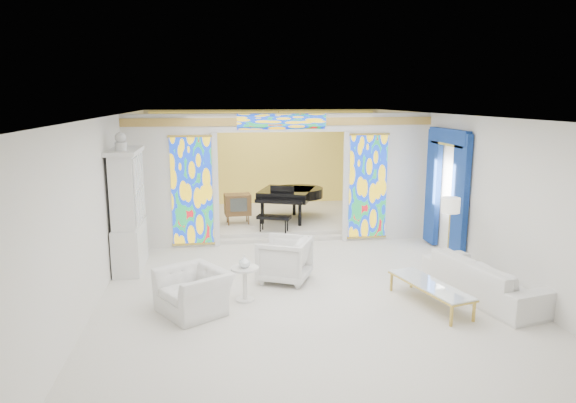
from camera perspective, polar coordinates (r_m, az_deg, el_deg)
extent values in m
plane|color=silver|center=(10.24, 0.79, -7.59)|extent=(12.00, 12.00, 0.00)
cube|color=white|center=(9.69, 0.83, 9.44)|extent=(7.00, 12.00, 0.02)
cube|color=silver|center=(15.74, -2.69, 4.70)|extent=(7.00, 0.02, 3.00)
cube|color=silver|center=(4.29, 14.12, -14.23)|extent=(7.00, 0.02, 3.00)
cube|color=silver|center=(9.92, -19.57, 0.10)|extent=(0.02, 12.00, 3.00)
cube|color=silver|center=(10.96, 19.19, 1.14)|extent=(0.02, 12.00, 3.00)
cube|color=silver|center=(11.74, -12.94, 2.13)|extent=(2.00, 0.18, 3.00)
cube|color=silver|center=(12.38, 10.82, 2.69)|extent=(2.00, 0.18, 3.00)
cube|color=silver|center=(11.67, -0.76, 8.79)|extent=(3.00, 0.18, 0.40)
cube|color=silver|center=(11.63, -8.02, 1.23)|extent=(0.12, 0.06, 2.60)
cube|color=silver|center=(12.03, 6.43, 1.60)|extent=(0.12, 0.06, 2.60)
cube|color=silver|center=(11.58, -0.69, 8.03)|extent=(3.24, 0.06, 0.12)
cube|color=tan|center=(11.57, -0.69, 8.87)|extent=(7.00, 0.05, 0.18)
cube|color=gold|center=(11.63, -10.63, 1.15)|extent=(0.90, 0.04, 2.40)
cube|color=gold|center=(12.16, 8.86, 1.65)|extent=(0.90, 0.04, 2.40)
cube|color=gold|center=(11.56, -0.68, 8.86)|extent=(2.00, 0.04, 0.34)
cube|color=silver|center=(14.12, -1.86, -1.88)|extent=(6.80, 3.80, 0.18)
cube|color=#F6DD55|center=(15.62, -2.64, 4.65)|extent=(6.70, 0.10, 2.90)
cylinder|color=gold|center=(13.69, -1.04, 8.13)|extent=(0.48, 0.48, 0.30)
cube|color=navy|center=(10.99, 18.55, 0.41)|extent=(0.12, 0.55, 2.60)
cube|color=navy|center=(12.14, 15.81, 1.57)|extent=(0.12, 0.55, 2.60)
cube|color=navy|center=(11.41, 17.47, 6.96)|extent=(0.14, 1.70, 0.30)
cube|color=#D8C64C|center=(11.43, 17.42, 6.11)|extent=(0.12, 1.50, 0.06)
cube|color=silver|center=(10.69, -17.11, -4.76)|extent=(0.50, 1.40, 0.90)
cube|color=silver|center=(10.44, -17.48, 1.32)|extent=(0.44, 1.30, 1.40)
cube|color=white|center=(10.40, -16.23, 1.36)|extent=(0.01, 1.20, 1.30)
cube|color=silver|center=(10.34, -17.72, 5.36)|extent=(0.56, 1.46, 0.08)
cylinder|color=silver|center=(9.98, -18.08, 5.84)|extent=(0.22, 0.22, 0.16)
sphere|color=silver|center=(9.97, -18.14, 6.75)|extent=(0.20, 0.20, 0.20)
imported|color=white|center=(8.34, -10.47, -9.80)|extent=(1.34, 1.38, 0.68)
imported|color=white|center=(9.53, -0.41, -6.46)|extent=(1.18, 1.17, 0.82)
imported|color=white|center=(9.37, 21.05, -8.00)|extent=(1.39, 2.47, 0.68)
cylinder|color=silver|center=(8.60, -4.84, -7.41)|extent=(0.50, 0.50, 0.03)
cylinder|color=silver|center=(8.70, -4.81, -9.17)|extent=(0.08, 0.08, 0.54)
cylinder|color=silver|center=(8.79, -4.78, -10.80)|extent=(0.33, 0.33, 0.03)
imported|color=silver|center=(8.56, -4.86, -6.64)|extent=(0.25, 0.25, 0.20)
cube|color=white|center=(8.76, 15.52, -8.89)|extent=(0.88, 1.71, 0.04)
cube|color=gold|center=(8.77, 15.52, -9.00)|extent=(0.91, 1.74, 0.03)
cube|color=gold|center=(8.15, 17.70, -12.01)|extent=(0.04, 0.04, 0.34)
cube|color=gold|center=(8.41, 19.95, -11.40)|extent=(0.04, 0.04, 0.34)
cube|color=gold|center=(9.29, 11.42, -8.74)|extent=(0.04, 0.04, 0.34)
cube|color=gold|center=(9.53, 13.56, -8.32)|extent=(0.04, 0.04, 0.34)
cylinder|color=gold|center=(10.63, 17.19, -7.31)|extent=(0.32, 0.32, 0.03)
cylinder|color=gold|center=(10.45, 17.40, -3.89)|extent=(0.03, 0.03, 1.34)
cylinder|color=white|center=(10.30, 17.61, -0.39)|extent=(0.46, 0.46, 0.29)
cube|color=black|center=(13.49, -0.16, 0.83)|extent=(1.70, 1.75, 0.25)
cylinder|color=black|center=(13.73, 1.22, 1.01)|extent=(1.66, 1.66, 0.25)
cube|color=black|center=(12.74, -0.98, 0.03)|extent=(1.21, 0.69, 0.09)
cube|color=beige|center=(12.66, -1.06, 0.04)|extent=(1.07, 0.49, 0.03)
cube|color=black|center=(12.99, -0.65, 1.29)|extent=(0.59, 0.25, 0.22)
cube|color=black|center=(12.29, -1.58, -1.75)|extent=(0.86, 0.58, 0.07)
cylinder|color=black|center=(13.10, -2.86, -1.29)|extent=(0.12, 0.12, 0.55)
cylinder|color=black|center=(12.88, 1.33, -1.51)|extent=(0.12, 0.12, 0.55)
cylinder|color=black|center=(14.06, 0.69, -0.40)|extent=(0.12, 0.12, 0.55)
cube|color=brown|center=(13.12, -5.63, -0.32)|extent=(0.69, 0.49, 0.53)
cube|color=#393E3C|center=(12.90, -5.50, -0.38)|extent=(0.42, 0.05, 0.34)
cone|color=brown|center=(13.02, -6.61, -2.15)|extent=(0.04, 0.04, 0.23)
cone|color=brown|center=(13.09, -4.40, -2.04)|extent=(0.04, 0.04, 0.23)
cone|color=brown|center=(13.33, -6.76, -1.84)|extent=(0.04, 0.04, 0.23)
cone|color=brown|center=(13.39, -4.60, -1.74)|extent=(0.04, 0.04, 0.23)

